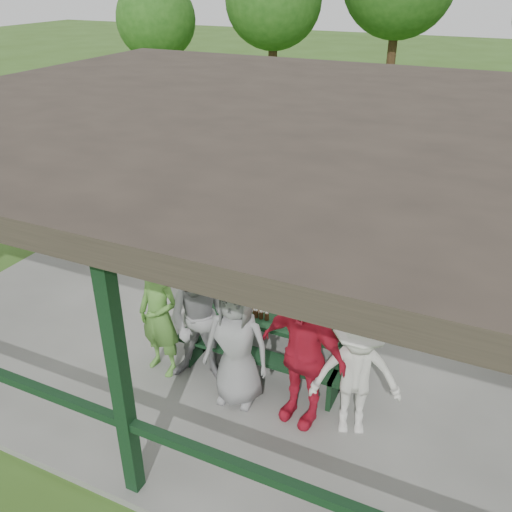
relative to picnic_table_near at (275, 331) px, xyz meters
The scene contains 18 objects.
ground 1.42m from the picnic_table_near, 112.56° to the left, with size 90.00×90.00×0.00m, color #35561B.
concrete_slab 1.40m from the picnic_table_near, 112.56° to the left, with size 10.00×8.00×0.10m, color slate.
pavilion_structure 2.91m from the picnic_table_near, 112.56° to the left, with size 10.60×8.60×3.24m.
picnic_table_near is the anchor object (origin of this frame).
picnic_table_far 2.00m from the picnic_table_near, 91.20° to the left, with size 2.56×1.39×0.75m.
table_setting 0.32m from the picnic_table_near, 23.23° to the left, with size 2.34×0.45×0.10m.
contestant_green 1.60m from the picnic_table_near, 146.54° to the right, with size 0.64×0.42×1.77m, color #579139.
contestant_grey_left 1.14m from the picnic_table_near, 132.00° to the right, with size 0.89×0.69×1.83m, color gray.
contestant_grey_mid 1.02m from the picnic_table_near, 97.19° to the right, with size 0.83×0.54×1.69m, color gray.
contestant_red 1.24m from the picnic_table_near, 51.61° to the right, with size 1.11×0.46×1.89m, color red.
contestant_white_fedora 1.63m from the picnic_table_near, 32.09° to the right, with size 1.19×0.92×1.67m.
spectator_lblue 2.94m from the picnic_table_near, 109.02° to the left, with size 1.54×0.49×1.66m, color #8AB9D5.
spectator_blue 4.02m from the picnic_table_near, 123.06° to the left, with size 0.68×0.45×1.86m, color #384892.
spectator_grey 3.24m from the picnic_table_near, 67.17° to the left, with size 0.86×0.67×1.76m, color gray.
pickup_truck 10.36m from the picnic_table_near, 87.65° to the left, with size 2.46×5.34×1.48m, color silver.
farm_trailer 9.12m from the picnic_table_near, 106.27° to the left, with size 3.69×2.05×1.28m.
tree_far_left 17.26m from the picnic_table_near, 113.55° to the left, with size 3.73×3.73×5.83m.
tree_edge_left 17.53m from the picnic_table_near, 128.84° to the left, with size 3.08×3.08×4.81m.
Camera 1 is at (2.83, -6.84, 4.96)m, focal length 38.00 mm.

